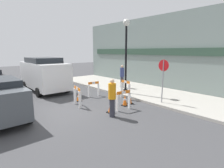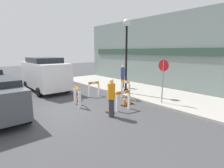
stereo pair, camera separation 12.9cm
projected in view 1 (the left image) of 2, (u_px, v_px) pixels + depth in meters
The scene contains 16 objects.
ground_plane at pixel (54, 113), 8.13m from camera, with size 60.00×60.00×0.00m, color #424244.
sidewalk_slab at pixel (143, 91), 12.29m from camera, with size 18.00×3.99×0.13m.
storefront_facade at pixel (162, 52), 13.12m from camera, with size 18.00×0.22×5.50m.
streetlamp_post at pixel (126, 46), 11.04m from camera, with size 0.44×0.44×4.67m.
stop_sign at pixel (163, 74), 9.13m from camera, with size 0.60×0.06×2.29m.
barricade_0 at pixel (77, 96), 9.09m from camera, with size 0.90×0.32×1.02m.
barricade_1 at pixel (123, 100), 8.49m from camera, with size 0.22×0.80×0.96m.
barricade_2 at pixel (125, 89), 10.56m from camera, with size 0.80×0.23×1.11m.
barricade_3 at pixel (94, 89), 11.06m from camera, with size 0.25×0.74×0.95m.
traffic_cone_0 at pixel (78, 97), 10.06m from camera, with size 0.30×0.30×0.48m.
traffic_cone_1 at pixel (125, 100), 9.21m from camera, with size 0.30×0.30×0.61m.
traffic_cone_2 at pixel (130, 98), 9.54m from camera, with size 0.30×0.30×0.64m.
traffic_cone_3 at pixel (111, 108), 8.17m from camera, with size 0.30×0.30×0.52m.
person_worker at pixel (112, 97), 7.55m from camera, with size 0.46×0.46×1.69m.
person_pedestrian at pixel (122, 75), 13.11m from camera, with size 0.33×0.33×1.70m.
work_van at pixel (44, 73), 12.49m from camera, with size 4.83×2.15×2.40m.
Camera 1 is at (7.63, -3.00, 2.86)m, focal length 28.00 mm.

